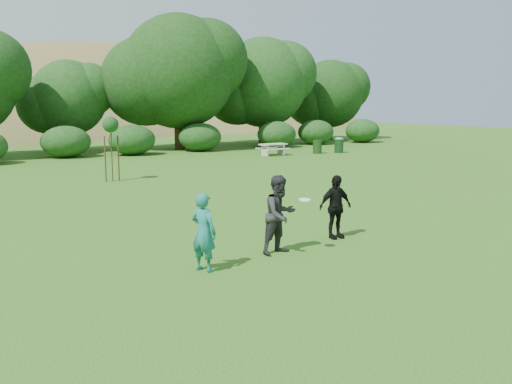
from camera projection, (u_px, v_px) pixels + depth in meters
ground at (329, 257)px, 13.04m from camera, size 120.00×120.00×0.00m
player_teal at (204, 232)px, 11.84m from camera, size 0.60×0.71×1.66m
player_grey at (280, 215)px, 13.20m from camera, size 0.98×0.81×1.84m
player_black at (335, 207)px, 14.69m from camera, size 1.00×0.49×1.65m
trash_can_near at (317, 147)px, 38.23m from camera, size 0.60×0.60×0.90m
frisbee at (305, 200)px, 13.14m from camera, size 0.27×0.27×0.05m
sapling at (111, 126)px, 24.81m from camera, size 0.70×0.70×2.85m
picnic_table at (273, 147)px, 36.99m from camera, size 1.80×1.48×0.76m
trash_can_lidded at (339, 145)px, 38.74m from camera, size 0.60×0.60×1.05m
tree_row at (81, 80)px, 37.59m from camera, size 53.92×10.38×9.62m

